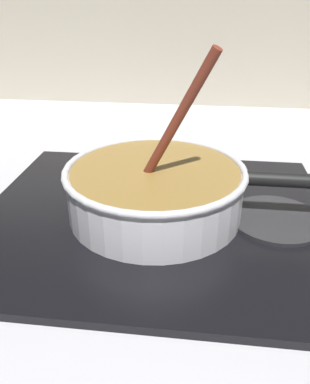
# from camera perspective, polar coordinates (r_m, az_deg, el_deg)

# --- Properties ---
(ground) EXTENTS (2.40, 1.60, 0.04)m
(ground) POSITION_cam_1_polar(r_m,az_deg,el_deg) (0.60, -2.89, -8.55)
(ground) COLOR #B7B7BC
(backsplash_wall) EXTENTS (2.40, 0.02, 0.55)m
(backsplash_wall) POSITION_cam_1_polar(r_m,az_deg,el_deg) (1.27, 3.25, 24.90)
(backsplash_wall) COLOR #B2A893
(backsplash_wall) RESTS_ON ground
(hob_plate) EXTENTS (0.56, 0.48, 0.01)m
(hob_plate) POSITION_cam_1_polar(r_m,az_deg,el_deg) (0.63, 0.00, -3.56)
(hob_plate) COLOR black
(hob_plate) RESTS_ON ground
(burner_ring) EXTENTS (0.20, 0.20, 0.01)m
(burner_ring) POSITION_cam_1_polar(r_m,az_deg,el_deg) (0.63, 0.00, -2.78)
(burner_ring) COLOR #592D0C
(burner_ring) RESTS_ON hob_plate
(spare_burner) EXTENTS (0.15, 0.15, 0.01)m
(spare_burner) POSITION_cam_1_polar(r_m,az_deg,el_deg) (0.64, 17.32, -3.78)
(spare_burner) COLOR #262628
(spare_burner) RESTS_ON hob_plate
(cooking_pan) EXTENTS (0.40, 0.28, 0.26)m
(cooking_pan) POSITION_cam_1_polar(r_m,az_deg,el_deg) (0.61, 0.10, 0.44)
(cooking_pan) COLOR silver
(cooking_pan) RESTS_ON hob_plate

